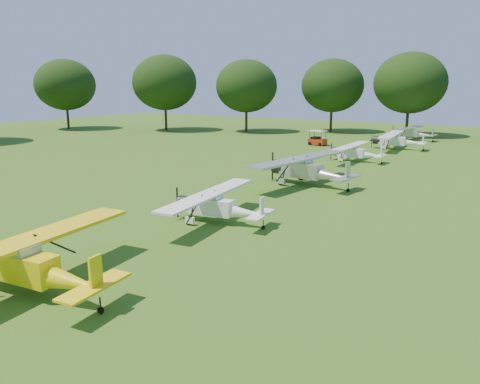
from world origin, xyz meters
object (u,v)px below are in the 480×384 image
(aircraft_2, at_px, (29,263))
(aircraft_6, at_px, (396,140))
(aircraft_3, at_px, (217,205))
(aircraft_4, at_px, (307,168))
(golf_cart, at_px, (317,140))
(aircraft_5, at_px, (355,152))
(aircraft_7, at_px, (412,132))

(aircraft_2, height_order, aircraft_6, aircraft_2)
(aircraft_3, xyz_separation_m, aircraft_6, (0.33, 38.13, 0.11))
(aircraft_4, bearing_deg, golf_cart, 119.81)
(aircraft_2, distance_m, aircraft_6, 49.92)
(aircraft_3, relative_size, golf_cart, 3.90)
(aircraft_5, bearing_deg, aircraft_3, -88.68)
(aircraft_4, xyz_separation_m, golf_cart, (-9.56, 23.96, -0.74))
(aircraft_5, xyz_separation_m, golf_cart, (-8.81, 10.38, -0.42))
(aircraft_2, xyz_separation_m, aircraft_3, (0.42, 11.79, -0.19))
(aircraft_3, distance_m, aircraft_7, 49.24)
(aircraft_3, xyz_separation_m, aircraft_4, (-0.02, 12.50, 0.29))
(aircraft_3, bearing_deg, aircraft_4, 82.87)
(aircraft_7, bearing_deg, golf_cart, -119.21)
(aircraft_3, bearing_deg, aircraft_5, 84.45)
(aircraft_6, bearing_deg, aircraft_2, -96.41)
(aircraft_4, distance_m, golf_cart, 25.80)
(aircraft_4, height_order, aircraft_7, aircraft_4)
(aircraft_4, height_order, aircraft_5, aircraft_4)
(aircraft_5, relative_size, aircraft_6, 0.87)
(aircraft_2, relative_size, aircraft_6, 1.07)
(aircraft_5, relative_size, aircraft_7, 0.93)
(golf_cart, bearing_deg, aircraft_3, -66.59)
(aircraft_6, xyz_separation_m, golf_cart, (-9.90, -1.67, -0.56))
(aircraft_6, height_order, golf_cart, aircraft_6)
(aircraft_2, relative_size, aircraft_7, 1.13)
(aircraft_3, bearing_deg, aircraft_7, 83.19)
(aircraft_3, distance_m, aircraft_6, 38.13)
(aircraft_2, bearing_deg, aircraft_6, 82.57)
(aircraft_2, bearing_deg, aircraft_4, 82.49)
(aircraft_3, distance_m, aircraft_4, 12.50)
(aircraft_5, distance_m, aircraft_7, 23.16)
(aircraft_5, height_order, aircraft_6, aircraft_6)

